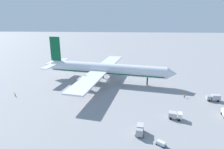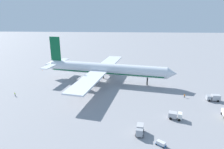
# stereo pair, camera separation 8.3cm
# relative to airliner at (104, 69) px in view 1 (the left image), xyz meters

# --- Properties ---
(ground_plane) EXTENTS (600.00, 600.00, 0.00)m
(ground_plane) POSITION_rel_airliner_xyz_m (1.40, -0.32, -7.15)
(ground_plane) COLOR gray
(airliner) EXTENTS (74.40, 70.99, 23.77)m
(airliner) POSITION_rel_airliner_xyz_m (0.00, 0.00, 0.00)
(airliner) COLOR silver
(airliner) RESTS_ON ground
(service_truck_0) EXTENTS (5.56, 2.80, 2.75)m
(service_truck_0) POSITION_rel_airliner_xyz_m (49.71, -21.89, -5.65)
(service_truck_0) COLOR #999EA5
(service_truck_0) RESTS_ON ground
(service_truck_1) EXTENTS (2.99, 4.88, 2.82)m
(service_truck_1) POSITION_rel_airliner_xyz_m (16.19, -47.92, -5.59)
(service_truck_1) COLOR #999EA5
(service_truck_1) RESTS_ON ground
(service_truck_2) EXTENTS (5.07, 3.69, 2.57)m
(service_truck_2) POSITION_rel_airliner_xyz_m (29.46, -38.06, -5.74)
(service_truck_2) COLOR white
(service_truck_2) RESTS_ON ground
(baggage_cart_0) EXTENTS (3.24, 2.90, 1.29)m
(baggage_cart_0) POSITION_rel_airliner_xyz_m (21.77, -53.12, -6.43)
(baggage_cart_0) COLOR #26598C
(baggage_cart_0) RESTS_ON ground
(baggage_cart_1) EXTENTS (3.17, 1.97, 1.39)m
(baggage_cart_1) POSITION_rel_airliner_xyz_m (-32.35, 30.89, -6.39)
(baggage_cart_1) COLOR #595B60
(baggage_cart_1) RESTS_ON ground
(ground_worker_1) EXTENTS (0.53, 0.53, 1.74)m
(ground_worker_1) POSITION_rel_airliner_xyz_m (38.30, -19.32, -6.26)
(ground_worker_1) COLOR black
(ground_worker_1) RESTS_ON ground
(ground_worker_2) EXTENTS (0.56, 0.56, 1.76)m
(ground_worker_2) POSITION_rel_airliner_xyz_m (-38.52, -22.26, -6.25)
(ground_worker_2) COLOR navy
(ground_worker_2) RESTS_ON ground
(traffic_cone_0) EXTENTS (0.36, 0.36, 0.55)m
(traffic_cone_0) POSITION_rel_airliner_xyz_m (31.95, 30.63, -6.87)
(traffic_cone_0) COLOR orange
(traffic_cone_0) RESTS_ON ground
(traffic_cone_1) EXTENTS (0.36, 0.36, 0.55)m
(traffic_cone_1) POSITION_rel_airliner_xyz_m (-43.01, 18.45, -6.87)
(traffic_cone_1) COLOR orange
(traffic_cone_1) RESTS_ON ground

